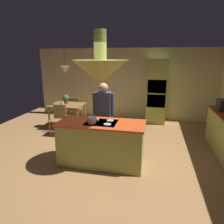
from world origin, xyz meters
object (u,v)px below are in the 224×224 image
Objects in this scene: dining_table at (67,108)px; cup_on_table at (63,104)px; chair_by_back_wall at (75,107)px; person_at_island at (104,113)px; potted_plant_on_table at (66,99)px; kitchen_island at (102,143)px; oven_tower at (157,91)px; cooking_pot_on_cooktop at (92,120)px; chair_facing_island at (59,118)px.

dining_table is 0.26m from cup_on_table.
chair_by_back_wall is (0.00, 0.64, -0.15)m from dining_table.
potted_plant_on_table is at bearing 137.75° from person_at_island.
oven_tower is (1.10, 3.24, 0.62)m from kitchen_island.
chair_by_back_wall is at bearing 118.20° from cooking_pot_on_cooktop.
person_at_island is at bearing -37.08° from cup_on_table.
cup_on_table is at bearing 127.91° from cooking_pot_on_cooktop.
kitchen_island is 1.73× the size of dining_table.
potted_plant_on_table is at bearing 129.16° from kitchen_island.
chair_facing_island reaches higher than dining_table.
chair_by_back_wall reaches higher than cup_on_table.
kitchen_island is at bearing -40.61° from chair_facing_island.
dining_table is 1.20× the size of chair_by_back_wall.
person_at_island is 2.03m from cup_on_table.
dining_table is at bearing -157.79° from oven_tower.
person_at_island is (-1.22, -2.57, -0.14)m from oven_tower.
potted_plant_on_table is 2.79m from cooking_pot_on_cooktop.
cooking_pot_on_cooktop is at bearing -45.87° from chair_facing_island.
chair_facing_island is at bearing -85.18° from potted_plant_on_table.
chair_by_back_wall is (-2.80, -0.50, -0.59)m from oven_tower.
person_at_island is 5.53× the size of potted_plant_on_table.
oven_tower is 3.06m from potted_plant_on_table.
oven_tower is 3.60m from cooking_pot_on_cooktop.
dining_table is at bearing 90.00° from chair_facing_island.
oven_tower is 2.85m from person_at_island.
chair_facing_island is 0.82m from potted_plant_on_table.
cup_on_table is (-0.03, -0.85, 0.30)m from chair_by_back_wall.
cooking_pot_on_cooktop reaches higher than chair_facing_island.
potted_plant_on_table reaches higher than chair_facing_island.
chair_by_back_wall is at bearing 121.79° from kitchen_island.
dining_table is 0.29m from potted_plant_on_table.
dining_table is at bearing 137.87° from person_at_island.
cooking_pot_on_cooktop reaches higher than potted_plant_on_table.
cup_on_table is at bearing -84.38° from potted_plant_on_table.
oven_tower reaches higher than potted_plant_on_table.
dining_table is at bearing 124.63° from cooking_pot_on_cooktop.
oven_tower reaches higher than dining_table.
cup_on_table is at bearing 94.32° from chair_facing_island.
dining_table is 2.73m from cooking_pot_on_cooktop.
oven_tower is at bearing 32.53° from chair_facing_island.
oven_tower reaches higher than chair_facing_island.
oven_tower reaches higher than kitchen_island.
cooking_pot_on_cooktop reaches higher than dining_table.
chair_by_back_wall is (0.00, 1.29, 0.00)m from chair_facing_island.
chair_facing_island is (-1.70, 1.46, 0.03)m from kitchen_island.
oven_tower is at bearing 25.55° from cup_on_table.
potted_plant_on_table is 1.67× the size of cooking_pot_on_cooktop.
person_at_island is 9.22× the size of cooking_pot_on_cooktop.
chair_facing_island is at bearing 90.00° from chair_by_back_wall.
person_at_island is 2.21m from potted_plant_on_table.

